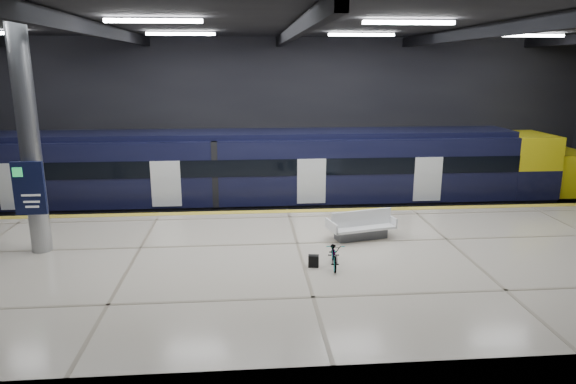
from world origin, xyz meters
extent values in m
plane|color=black|center=(0.00, 0.00, 0.00)|extent=(30.00, 30.00, 0.00)
cube|color=black|center=(0.00, 8.00, 4.00)|extent=(30.00, 0.10, 8.00)
cube|color=black|center=(0.00, -8.00, 4.00)|extent=(30.00, 0.10, 8.00)
cube|color=black|center=(0.00, 0.00, 8.00)|extent=(30.00, 16.00, 0.10)
cube|color=black|center=(-6.00, 0.00, 7.75)|extent=(0.25, 16.00, 0.40)
cube|color=black|center=(0.00, 0.00, 7.75)|extent=(0.25, 16.00, 0.40)
cube|color=black|center=(6.00, 0.00, 7.75)|extent=(0.25, 16.00, 0.40)
cube|color=white|center=(-4.00, -2.00, 7.88)|extent=(2.60, 0.18, 0.10)
cube|color=white|center=(3.00, -2.00, 7.88)|extent=(2.60, 0.18, 0.10)
cube|color=white|center=(-4.00, 4.00, 7.88)|extent=(2.60, 0.18, 0.10)
cube|color=white|center=(3.00, 4.00, 7.88)|extent=(2.60, 0.18, 0.10)
cube|color=white|center=(10.00, 4.00, 7.88)|extent=(2.60, 0.18, 0.10)
cube|color=beige|center=(0.00, -2.50, 0.55)|extent=(30.00, 11.00, 1.10)
cube|color=yellow|center=(0.00, 2.75, 1.11)|extent=(30.00, 0.40, 0.01)
cube|color=gray|center=(0.00, 4.78, 0.08)|extent=(30.00, 0.08, 0.16)
cube|color=gray|center=(0.00, 6.22, 0.08)|extent=(30.00, 0.08, 0.16)
cube|color=black|center=(-1.90, 5.50, 0.55)|extent=(24.00, 2.58, 0.80)
cube|color=black|center=(-1.90, 5.50, 2.33)|extent=(24.00, 2.80, 2.75)
cube|color=black|center=(-1.90, 5.50, 3.82)|extent=(24.00, 2.30, 0.24)
cube|color=black|center=(-1.90, 4.09, 2.60)|extent=(24.00, 0.04, 0.70)
cube|color=white|center=(1.10, 4.08, 2.00)|extent=(1.20, 0.05, 1.90)
cube|color=yellow|center=(11.10, 5.50, 2.33)|extent=(2.00, 2.80, 2.75)
ellipsoid|color=yellow|center=(13.70, 5.50, 1.85)|extent=(3.60, 2.52, 1.90)
cube|color=black|center=(11.40, 5.50, 2.50)|extent=(1.60, 2.38, 0.80)
cube|color=#595B60|center=(2.16, -0.70, 1.26)|extent=(1.79, 0.93, 0.32)
cube|color=white|center=(2.16, -0.70, 1.51)|extent=(2.30, 1.39, 0.09)
cube|color=white|center=(2.16, -0.70, 1.81)|extent=(2.10, 0.59, 0.54)
cube|color=white|center=(1.12, -0.95, 1.64)|extent=(0.28, 0.90, 0.32)
cube|color=white|center=(3.20, -0.44, 1.64)|extent=(0.28, 0.90, 0.32)
imported|color=#99999E|center=(0.87, -3.03, 1.48)|extent=(0.64, 1.49, 0.76)
cube|color=black|center=(0.27, -3.03, 1.28)|extent=(0.33, 0.23, 0.35)
cylinder|color=#9EA0A5|center=(-8.00, -1.00, 4.55)|extent=(0.60, 0.60, 6.90)
cube|color=#0E1435|center=(-8.00, -1.42, 3.20)|extent=(0.90, 0.12, 1.60)
camera|label=1|loc=(-1.59, -16.69, 6.73)|focal=32.00mm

